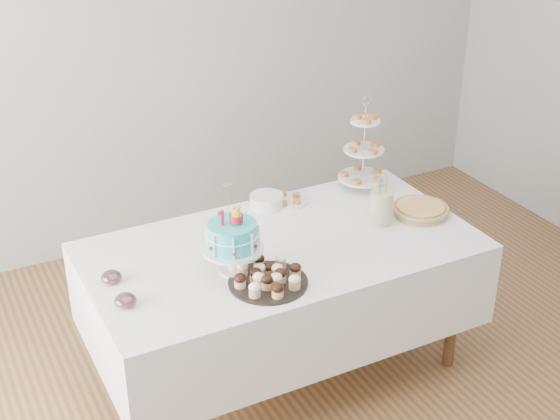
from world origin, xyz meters
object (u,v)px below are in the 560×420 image
tiered_stand (364,150)px  utensil_pitcher (382,206)px  table (282,284)px  plate_stack (267,201)px  jam_bowl_a (125,300)px  jam_bowl_b (111,277)px  birthday_cake (233,250)px  cupcake_tray (268,276)px  pastry_plate (287,200)px  pie (420,209)px

tiered_stand → utensil_pitcher: 0.45m
table → utensil_pitcher: size_ratio=7.20×
plate_stack → utensil_pitcher: 0.62m
tiered_stand → jam_bowl_a: tiered_stand is taller
jam_bowl_a → jam_bowl_b: jam_bowl_a is taller
plate_stack → birthday_cake: bearing=-129.5°
table → utensil_pitcher: 0.65m
birthday_cake → jam_bowl_a: (-0.53, -0.04, -0.09)m
cupcake_tray → utensil_pitcher: utensil_pitcher is taller
birthday_cake → cupcake_tray: 0.20m
pastry_plate → jam_bowl_a: size_ratio=2.28×
pastry_plate → jam_bowl_a: bearing=-152.6°
plate_stack → pastry_plate: size_ratio=0.81×
pastry_plate → utensil_pitcher: utensil_pitcher is taller
jam_bowl_a → utensil_pitcher: (1.40, 0.13, 0.07)m
birthday_cake → pie: bearing=25.3°
cupcake_tray → jam_bowl_b: 0.71m
table → pastry_plate: 0.52m
pastry_plate → tiered_stand: bearing=-3.0°
table → pastry_plate: pastry_plate is taller
pie → jam_bowl_a: (-1.64, -0.11, -0.00)m
birthday_cake → tiered_stand: 1.14m
tiered_stand → plate_stack: bearing=177.7°
birthday_cake → jam_bowl_a: size_ratio=4.48×
pie → pastry_plate: 0.72m
birthday_cake → cupcake_tray: birthday_cake is taller
pie → tiered_stand: size_ratio=0.57×
pastry_plate → jam_bowl_a: 1.22m
cupcake_tray → plate_stack: bearing=64.1°
utensil_pitcher → plate_stack: bearing=121.2°
plate_stack → jam_bowl_a: plate_stack is taller
pie → jam_bowl_b: jam_bowl_b is taller
tiered_stand → pastry_plate: (-0.47, 0.02, -0.21)m
jam_bowl_b → cupcake_tray: bearing=-28.2°
jam_bowl_a → cupcake_tray: bearing=-11.2°
tiered_stand → table: bearing=-152.0°
cupcake_tray → pastry_plate: size_ratio=1.63×
cupcake_tray → birthday_cake: bearing=121.4°
cupcake_tray → tiered_stand: tiered_stand is taller
pie → utensil_pitcher: size_ratio=1.14×
cupcake_tray → pie: (1.01, 0.24, -0.01)m
jam_bowl_a → utensil_pitcher: size_ratio=0.37×
utensil_pitcher → tiered_stand: bearing=55.5°
birthday_cake → pie: (1.11, 0.07, -0.09)m
utensil_pitcher → table: bearing=162.2°
table → birthday_cake: birthday_cake is taller
cupcake_tray → plate_stack: cupcake_tray is taller
pastry_plate → utensil_pitcher: 0.54m
cupcake_tray → jam_bowl_a: (-0.62, 0.12, -0.01)m
jam_bowl_b → utensil_pitcher: (1.40, -0.08, 0.07)m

